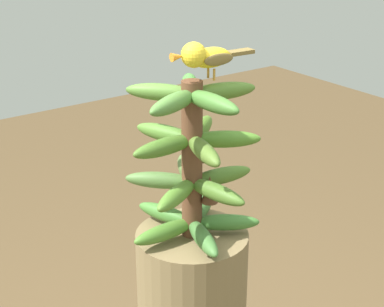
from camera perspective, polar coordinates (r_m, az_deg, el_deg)
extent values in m
cylinder|color=brown|center=(1.31, 0.00, -0.69)|extent=(0.04, 0.04, 0.34)
ellipsoid|color=#41782F|center=(1.41, -2.31, -5.44)|extent=(0.16, 0.08, 0.04)
ellipsoid|color=#477828|center=(1.34, -2.39, -7.05)|extent=(0.04, 0.15, 0.04)
ellipsoid|color=#3F6F32|center=(1.31, 0.98, -7.56)|extent=(0.16, 0.08, 0.04)
ellipsoid|color=#3E762F|center=(1.37, 2.90, -6.18)|extent=(0.12, 0.14, 0.04)
ellipsoid|color=#427733|center=(1.43, 0.82, -4.95)|extent=(0.12, 0.14, 0.04)
ellipsoid|color=#477025|center=(1.36, 2.51, -2.04)|extent=(0.06, 0.16, 0.04)
ellipsoid|color=#4F6D34|center=(1.39, -0.46, -1.45)|extent=(0.15, 0.10, 0.04)
ellipsoid|color=#4C7035|center=(1.34, -2.84, -2.41)|extent=(0.13, 0.13, 0.04)
ellipsoid|color=#4F7C2B|center=(1.27, -1.34, -3.72)|extent=(0.10, 0.15, 0.04)
ellipsoid|color=#466B26|center=(1.29, 2.13, -3.46)|extent=(0.16, 0.06, 0.04)
ellipsoid|color=#4D7824|center=(1.35, 0.75, 2.21)|extent=(0.12, 0.14, 0.04)
ellipsoid|color=#4C782B|center=(1.33, -2.33, 1.81)|extent=(0.15, 0.09, 0.04)
ellipsoid|color=#446C24|center=(1.26, -2.33, 0.60)|extent=(0.04, 0.15, 0.04)
ellipsoid|color=#4E6C28|center=(1.24, 1.04, 0.25)|extent=(0.16, 0.08, 0.04)
ellipsoid|color=#497B25|center=(1.30, 2.87, 1.30)|extent=(0.11, 0.15, 0.04)
ellipsoid|color=#4A7127|center=(1.28, 2.62, 5.60)|extent=(0.07, 0.16, 0.04)
ellipsoid|color=#3F7A31|center=(1.32, -0.16, 6.10)|extent=(0.15, 0.11, 0.04)
ellipsoid|color=#4D782D|center=(1.28, -2.74, 5.51)|extent=(0.14, 0.12, 0.04)
ellipsoid|color=#4B7A34|center=(1.21, -1.61, 4.58)|extent=(0.09, 0.15, 0.04)
ellipsoid|color=#3F6F2B|center=(1.21, 1.88, 4.64)|extent=(0.15, 0.04, 0.04)
cone|color=brown|center=(1.33, 1.60, -3.20)|extent=(0.04, 0.04, 0.06)
cone|color=#4C2D1E|center=(1.33, 1.04, 0.60)|extent=(0.04, 0.04, 0.06)
cylinder|color=#C68933|center=(1.28, 1.33, 7.35)|extent=(0.01, 0.01, 0.02)
cylinder|color=#C68933|center=(1.25, 2.00, 7.08)|extent=(0.00, 0.01, 0.02)
ellipsoid|color=yellow|center=(1.26, 1.68, 8.60)|extent=(0.05, 0.09, 0.04)
ellipsoid|color=brown|center=(1.28, 1.28, 8.83)|extent=(0.01, 0.07, 0.02)
ellipsoid|color=brown|center=(1.24, 2.42, 8.42)|extent=(0.01, 0.07, 0.02)
cube|color=brown|center=(1.30, 4.30, 9.05)|extent=(0.03, 0.06, 0.01)
sphere|color=yellow|center=(1.23, 0.12, 8.83)|extent=(0.05, 0.05, 0.05)
sphere|color=black|center=(1.21, 0.34, 8.79)|extent=(0.01, 0.01, 0.01)
cone|color=orange|center=(1.22, -1.19, 8.64)|extent=(0.02, 0.03, 0.02)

